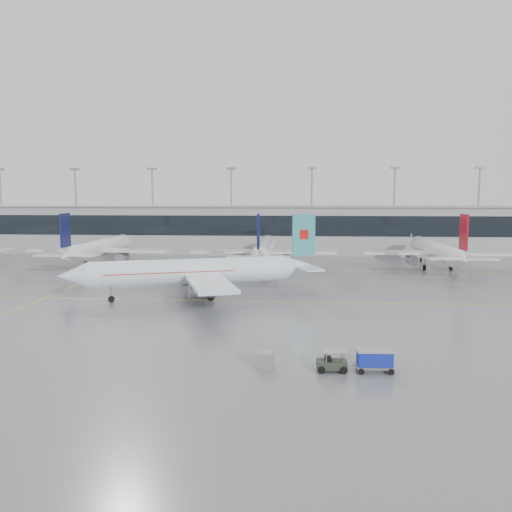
# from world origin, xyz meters

# --- Properties ---
(ground) EXTENTS (320.00, 320.00, 0.00)m
(ground) POSITION_xyz_m (0.00, 0.00, 0.00)
(ground) COLOR slate
(ground) RESTS_ON ground
(taxi_line_main) EXTENTS (120.00, 0.25, 0.01)m
(taxi_line_main) POSITION_xyz_m (0.00, 0.00, 0.01)
(taxi_line_main) COLOR gold
(taxi_line_main) RESTS_ON ground
(taxi_line_north) EXTENTS (120.00, 0.25, 0.01)m
(taxi_line_north) POSITION_xyz_m (0.00, 30.00, 0.01)
(taxi_line_north) COLOR gold
(taxi_line_north) RESTS_ON ground
(taxi_line_cross) EXTENTS (0.25, 60.00, 0.01)m
(taxi_line_cross) POSITION_xyz_m (-30.00, 15.00, 0.01)
(taxi_line_cross) COLOR gold
(taxi_line_cross) RESTS_ON ground
(terminal) EXTENTS (180.00, 15.00, 12.00)m
(terminal) POSITION_xyz_m (0.00, 62.00, 6.00)
(terminal) COLOR #97979B
(terminal) RESTS_ON ground
(terminal_glass) EXTENTS (180.00, 0.20, 5.00)m
(terminal_glass) POSITION_xyz_m (0.00, 54.45, 7.50)
(terminal_glass) COLOR black
(terminal_glass) RESTS_ON ground
(terminal_roof) EXTENTS (182.00, 16.00, 0.40)m
(terminal_roof) POSITION_xyz_m (0.00, 62.00, 12.20)
(terminal_roof) COLOR gray
(terminal_roof) RESTS_ON ground
(light_masts) EXTENTS (156.40, 1.00, 22.60)m
(light_masts) POSITION_xyz_m (0.00, 68.00, 13.34)
(light_masts) COLOR gray
(light_masts) RESTS_ON ground
(air_canada_jet) EXTENTS (37.12, 30.52, 12.07)m
(air_canada_jet) POSITION_xyz_m (-7.53, 1.86, 3.85)
(air_canada_jet) COLOR white
(air_canada_jet) RESTS_ON ground
(parked_jet_b) EXTENTS (29.64, 36.96, 11.72)m
(parked_jet_b) POSITION_xyz_m (-35.00, 33.69, 3.71)
(parked_jet_b) COLOR silver
(parked_jet_b) RESTS_ON ground
(parked_jet_c) EXTENTS (29.64, 36.96, 11.72)m
(parked_jet_c) POSITION_xyz_m (-0.00, 33.69, 3.71)
(parked_jet_c) COLOR silver
(parked_jet_c) RESTS_ON ground
(parked_jet_d) EXTENTS (29.64, 36.96, 11.72)m
(parked_jet_d) POSITION_xyz_m (35.00, 33.69, 3.71)
(parked_jet_d) COLOR silver
(parked_jet_d) RESTS_ON ground
(baggage_tug) EXTENTS (3.77, 1.66, 1.82)m
(baggage_tug) POSITION_xyz_m (9.39, -27.76, 0.64)
(baggage_tug) COLOR #292F25
(baggage_tug) RESTS_ON ground
(baggage_cart) EXTENTS (3.13, 1.84, 1.89)m
(baggage_cart) POSITION_xyz_m (12.98, -27.61, 1.11)
(baggage_cart) COLOR gray
(baggage_cart) RESTS_ON ground
(gse_unit) EXTENTS (1.46, 1.37, 1.38)m
(gse_unit) POSITION_xyz_m (3.72, -27.35, 0.69)
(gse_unit) COLOR gray
(gse_unit) RESTS_ON ground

